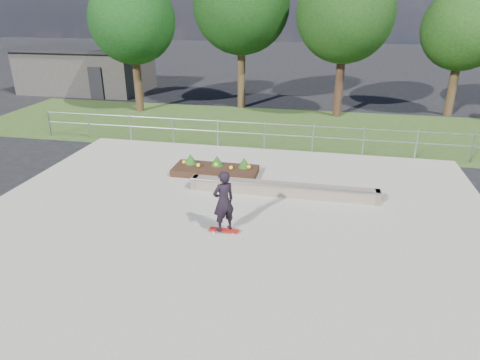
% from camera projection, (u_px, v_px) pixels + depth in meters
% --- Properties ---
extents(ground, '(120.00, 120.00, 0.00)m').
position_uv_depth(ground, '(221.00, 239.00, 11.24)').
color(ground, black).
rests_on(ground, ground).
extents(grass_verge, '(30.00, 8.00, 0.02)m').
position_uv_depth(grass_verge, '(275.00, 128.00, 21.18)').
color(grass_verge, '#2F481D').
rests_on(grass_verge, ground).
extents(concrete_slab, '(15.00, 15.00, 0.06)m').
position_uv_depth(concrete_slab, '(221.00, 238.00, 11.23)').
color(concrete_slab, gray).
rests_on(concrete_slab, ground).
extents(fence, '(20.06, 0.06, 1.20)m').
position_uv_depth(fence, '(264.00, 132.00, 17.72)').
color(fence, gray).
rests_on(fence, ground).
extents(building, '(8.40, 5.40, 3.00)m').
position_uv_depth(building, '(87.00, 69.00, 29.53)').
color(building, '#302D2B').
rests_on(building, ground).
extents(tree_far_left, '(4.55, 4.55, 7.15)m').
position_uv_depth(tree_far_left, '(132.00, 21.00, 22.61)').
color(tree_far_left, '#332214').
rests_on(tree_far_left, ground).
extents(tree_mid_left, '(5.25, 5.25, 8.25)m').
position_uv_depth(tree_mid_left, '(241.00, 5.00, 23.10)').
color(tree_mid_left, '#352615').
rests_on(tree_mid_left, ground).
extents(tree_mid_right, '(4.90, 4.90, 7.70)m').
position_uv_depth(tree_mid_right, '(345.00, 14.00, 21.32)').
color(tree_mid_right, black).
rests_on(tree_mid_right, ground).
extents(tree_far_right, '(4.20, 4.20, 6.60)m').
position_uv_depth(tree_far_right, '(463.00, 29.00, 21.85)').
color(tree_far_right, '#342415').
rests_on(tree_far_right, ground).
extents(grind_ledge, '(6.00, 0.44, 0.43)m').
position_uv_depth(grind_ledge, '(283.00, 189.00, 13.59)').
color(grind_ledge, '#6A5D4E').
rests_on(grind_ledge, concrete_slab).
extents(planter_bed, '(3.00, 1.20, 0.61)m').
position_uv_depth(planter_bed, '(216.00, 169.00, 15.32)').
color(planter_bed, black).
rests_on(planter_bed, concrete_slab).
extents(skateboarder, '(0.80, 0.71, 1.76)m').
position_uv_depth(skateboarder, '(224.00, 202.00, 11.11)').
color(skateboarder, silver).
rests_on(skateboarder, concrete_slab).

